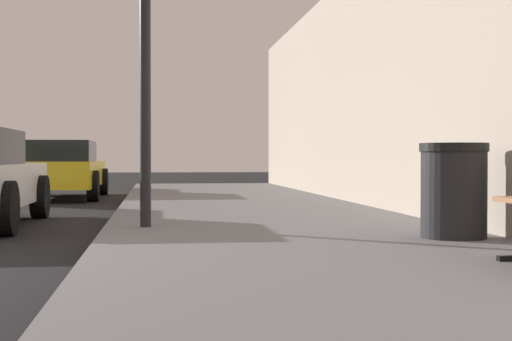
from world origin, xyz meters
TOP-DOWN VIEW (x-y plane):
  - sidewalk at (4.00, 0.00)m, footprint 4.00×32.00m
  - trash_bin at (5.34, 0.79)m, footprint 0.64×0.64m
  - car_yellow at (0.44, 11.13)m, footprint 1.93×4.48m

SIDE VIEW (x-z plane):
  - sidewalk at x=4.00m, z-range 0.00..0.15m
  - trash_bin at x=5.34m, z-range 0.15..1.05m
  - car_yellow at x=0.44m, z-range 0.01..1.28m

